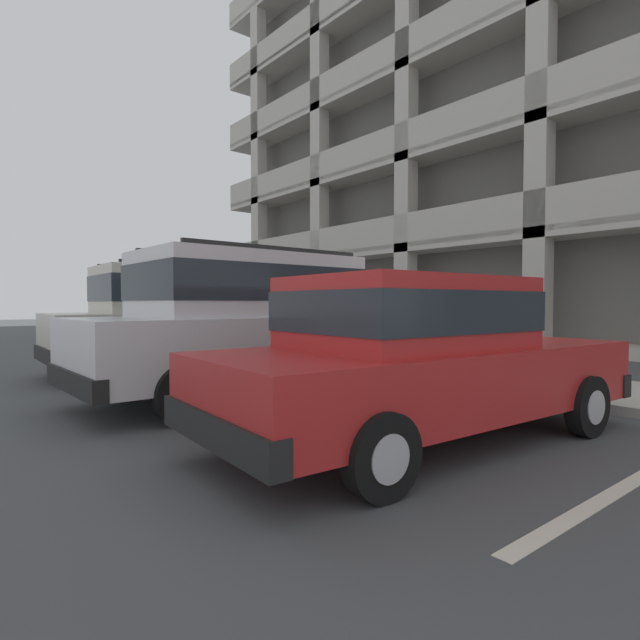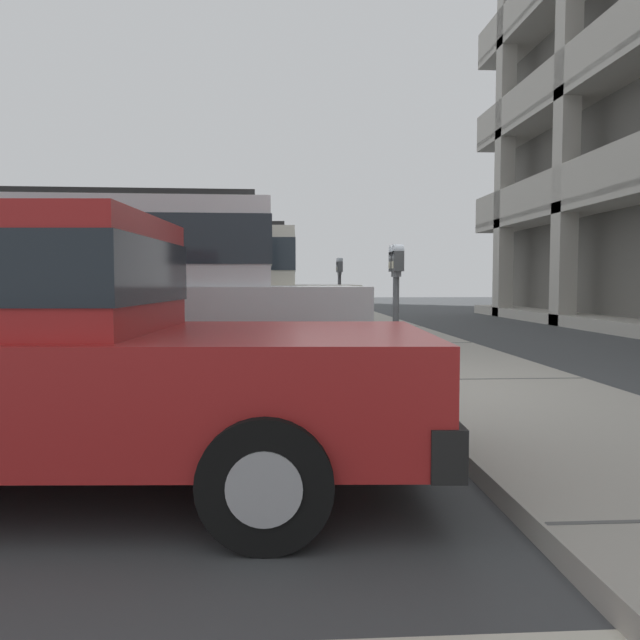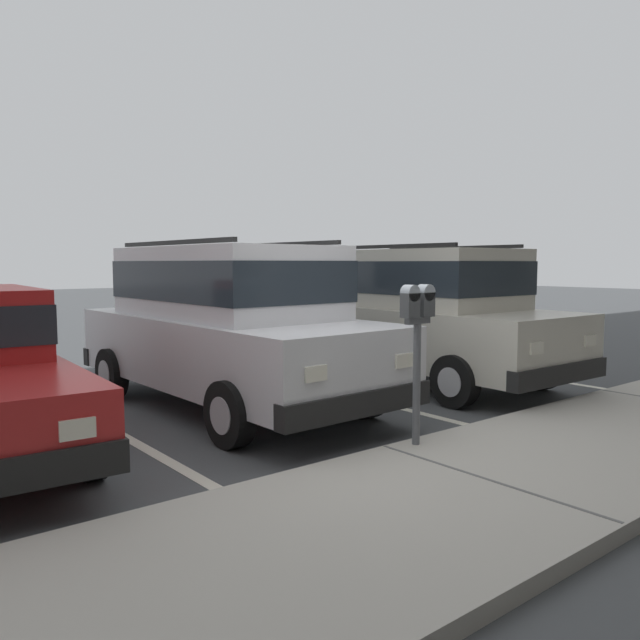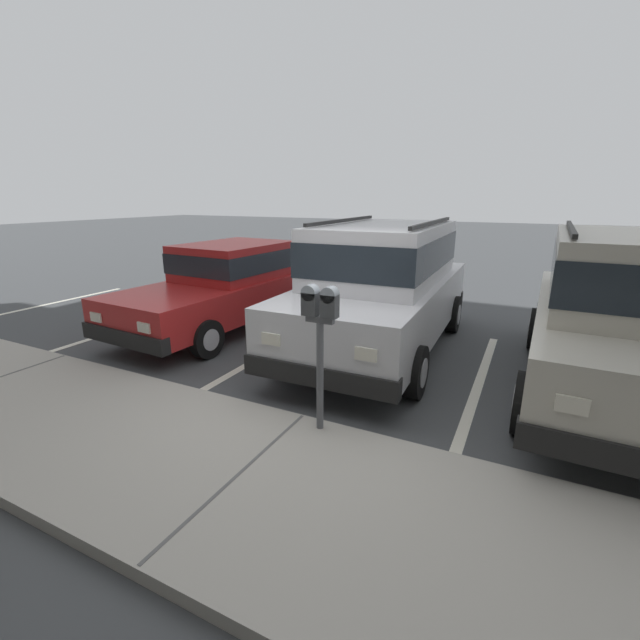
# 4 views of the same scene
# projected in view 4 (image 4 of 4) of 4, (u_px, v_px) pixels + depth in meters

# --- Properties ---
(ground_plane) EXTENTS (80.00, 80.00, 0.10)m
(ground_plane) POSITION_uv_depth(u_px,v_px,m) (312.00, 421.00, 4.80)
(ground_plane) COLOR #444749
(sidewalk) EXTENTS (40.00, 2.20, 0.12)m
(sidewalk) POSITION_uv_depth(u_px,v_px,m) (242.00, 478.00, 3.65)
(sidewalk) COLOR #ADA89E
(sidewalk) RESTS_ON ground_plane
(parking_stall_lines) EXTENTS (12.60, 4.80, 0.01)m
(parking_stall_lines) POSITION_uv_depth(u_px,v_px,m) (265.00, 354.00, 6.66)
(parking_stall_lines) COLOR silver
(parking_stall_lines) RESTS_ON ground_plane
(silver_suv) EXTENTS (2.09, 4.82, 2.03)m
(silver_suv) POSITION_uv_depth(u_px,v_px,m) (383.00, 283.00, 6.62)
(silver_suv) COLOR silver
(silver_suv) RESTS_ON ground_plane
(red_sedan) EXTENTS (2.11, 4.83, 2.03)m
(red_sedan) POSITION_uv_depth(u_px,v_px,m) (626.00, 310.00, 5.01)
(red_sedan) COLOR beige
(red_sedan) RESTS_ON ground_plane
(dark_hatchback) EXTENTS (2.01, 4.57, 1.54)m
(dark_hatchback) POSITION_uv_depth(u_px,v_px,m) (229.00, 283.00, 7.93)
(dark_hatchback) COLOR red
(dark_hatchback) RESTS_ON ground_plane
(parking_meter_near) EXTENTS (0.35, 0.12, 1.47)m
(parking_meter_near) POSITION_uv_depth(u_px,v_px,m) (320.00, 324.00, 4.03)
(parking_meter_near) COLOR #595B60
(parking_meter_near) RESTS_ON sidewalk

